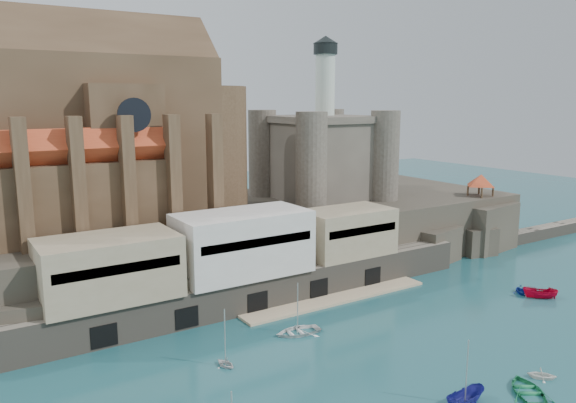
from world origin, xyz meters
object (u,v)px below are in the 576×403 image
(castle_keep, at_px, (322,153))
(pavilion, at_px, (481,182))
(church, at_px, (95,140))
(boat_1, at_px, (542,378))

(castle_keep, height_order, pavilion, castle_keep)
(church, bearing_deg, castle_keep, -1.11)
(castle_keep, xyz_separation_m, pavilion, (25.92, -15.08, -5.59))
(castle_keep, distance_m, pavilion, 30.50)
(pavilion, height_order, boat_1, pavilion)
(church, height_order, boat_1, church)
(church, height_order, pavilion, church)
(castle_keep, xyz_separation_m, boat_1, (-10.41, -52.51, -18.31))
(pavilion, bearing_deg, boat_1, -134.14)
(church, relative_size, castle_keep, 1.60)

